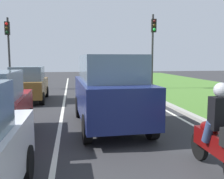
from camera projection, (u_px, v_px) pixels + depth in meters
name	position (u px, v px, depth m)	size (l,w,h in m)	color
ground_plane	(78.00, 101.00, 13.00)	(60.00, 60.00, 0.00)	#2D2D30
lane_line_center	(64.00, 102.00, 12.89)	(0.12, 32.00, 0.01)	silver
lane_line_right_edge	(146.00, 100.00, 13.56)	(0.12, 32.00, 0.01)	silver
curb_right	(155.00, 98.00, 13.63)	(0.24, 48.00, 0.12)	#9E9B93
car_suv_ahead	(110.00, 91.00, 8.03)	(2.11, 4.57, 2.28)	navy
car_hatchback_far	(29.00, 84.00, 12.97)	(1.78, 3.73, 1.78)	brown
motorcycle	(220.00, 146.00, 4.69)	(0.41, 1.90, 1.01)	#590A0A
rider_person	(220.00, 112.00, 4.66)	(0.50, 0.40, 1.16)	black
traffic_light_near_right	(153.00, 40.00, 17.76)	(0.32, 0.50, 5.24)	#2D2D2D
traffic_light_overhead_left	(8.00, 42.00, 17.69)	(0.32, 0.50, 5.01)	#2D2D2D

